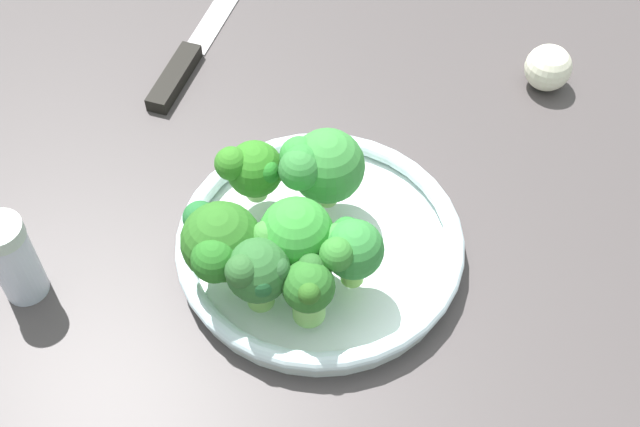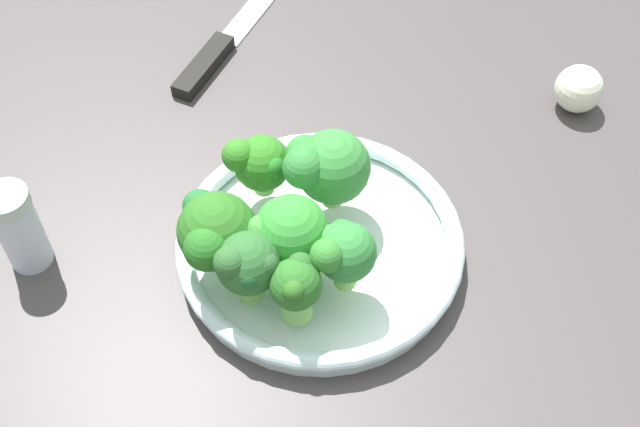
{
  "view_description": "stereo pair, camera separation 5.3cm",
  "coord_description": "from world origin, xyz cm",
  "px_view_note": "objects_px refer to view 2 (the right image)",
  "views": [
    {
      "loc": [
        4.31,
        -40.38,
        60.06
      ],
      "look_at": [
        3.13,
        1.96,
        5.88
      ],
      "focal_mm": 46.31,
      "sensor_mm": 36.0,
      "label": 1
    },
    {
      "loc": [
        9.63,
        -39.89,
        60.06
      ],
      "look_at": [
        3.13,
        1.96,
        5.88
      ],
      "focal_mm": 46.31,
      "sensor_mm": 36.0,
      "label": 2
    }
  ],
  "objects_px": {
    "broccoli_floret_1": "(259,163)",
    "broccoli_floret_3": "(342,251)",
    "broccoli_floret_6": "(296,286)",
    "bowl": "(320,244)",
    "knife": "(226,41)",
    "pepper_shaker": "(19,228)",
    "broccoli_floret_4": "(248,266)",
    "broccoli_floret_0": "(324,166)",
    "broccoli_floret_2": "(290,230)",
    "garlic_bulb": "(579,89)",
    "broccoli_floret_5": "(215,233)"
  },
  "relations": [
    {
      "from": "broccoli_floret_4",
      "to": "broccoli_floret_2",
      "type": "bearing_deg",
      "value": 55.79
    },
    {
      "from": "broccoli_floret_5",
      "to": "broccoli_floret_3",
      "type": "bearing_deg",
      "value": -1.64
    },
    {
      "from": "knife",
      "to": "pepper_shaker",
      "type": "relative_size",
      "value": 2.97
    },
    {
      "from": "broccoli_floret_5",
      "to": "knife",
      "type": "height_order",
      "value": "broccoli_floret_5"
    },
    {
      "from": "broccoli_floret_2",
      "to": "broccoli_floret_5",
      "type": "relative_size",
      "value": 1.0
    },
    {
      "from": "bowl",
      "to": "broccoli_floret_4",
      "type": "relative_size",
      "value": 3.52
    },
    {
      "from": "pepper_shaker",
      "to": "broccoli_floret_4",
      "type": "bearing_deg",
      "value": -7.5
    },
    {
      "from": "broccoli_floret_1",
      "to": "broccoli_floret_5",
      "type": "xyz_separation_m",
      "value": [
        -0.02,
        -0.08,
        0.01
      ]
    },
    {
      "from": "broccoli_floret_0",
      "to": "broccoli_floret_4",
      "type": "bearing_deg",
      "value": -112.3
    },
    {
      "from": "broccoli_floret_4",
      "to": "broccoli_floret_5",
      "type": "relative_size",
      "value": 0.95
    },
    {
      "from": "broccoli_floret_1",
      "to": "broccoli_floret_3",
      "type": "xyz_separation_m",
      "value": [
        0.08,
        -0.09,
        0.01
      ]
    },
    {
      "from": "broccoli_floret_6",
      "to": "knife",
      "type": "relative_size",
      "value": 0.24
    },
    {
      "from": "broccoli_floret_1",
      "to": "broccoli_floret_3",
      "type": "height_order",
      "value": "broccoli_floret_3"
    },
    {
      "from": "bowl",
      "to": "broccoli_floret_6",
      "type": "relative_size",
      "value": 4.08
    },
    {
      "from": "bowl",
      "to": "broccoli_floret_3",
      "type": "xyz_separation_m",
      "value": [
        0.02,
        -0.04,
        0.06
      ]
    },
    {
      "from": "broccoli_floret_6",
      "to": "broccoli_floret_3",
      "type": "bearing_deg",
      "value": 48.66
    },
    {
      "from": "bowl",
      "to": "knife",
      "type": "relative_size",
      "value": 0.96
    },
    {
      "from": "bowl",
      "to": "broccoli_floret_1",
      "type": "height_order",
      "value": "broccoli_floret_1"
    },
    {
      "from": "broccoli_floret_6",
      "to": "broccoli_floret_1",
      "type": "bearing_deg",
      "value": 113.81
    },
    {
      "from": "broccoli_floret_3",
      "to": "broccoli_floret_2",
      "type": "bearing_deg",
      "value": 163.72
    },
    {
      "from": "broccoli_floret_3",
      "to": "pepper_shaker",
      "type": "height_order",
      "value": "broccoli_floret_3"
    },
    {
      "from": "broccoli_floret_0",
      "to": "broccoli_floret_3",
      "type": "distance_m",
      "value": 0.08
    },
    {
      "from": "broccoli_floret_0",
      "to": "garlic_bulb",
      "type": "xyz_separation_m",
      "value": [
        0.23,
        0.19,
        -0.05
      ]
    },
    {
      "from": "broccoli_floret_1",
      "to": "broccoli_floret_3",
      "type": "distance_m",
      "value": 0.12
    },
    {
      "from": "broccoli_floret_6",
      "to": "broccoli_floret_5",
      "type": "bearing_deg",
      "value": 152.5
    },
    {
      "from": "broccoli_floret_6",
      "to": "pepper_shaker",
      "type": "height_order",
      "value": "broccoli_floret_6"
    },
    {
      "from": "broccoli_floret_4",
      "to": "pepper_shaker",
      "type": "relative_size",
      "value": 0.81
    },
    {
      "from": "broccoli_floret_0",
      "to": "broccoli_floret_5",
      "type": "relative_size",
      "value": 1.04
    },
    {
      "from": "broccoli_floret_3",
      "to": "broccoli_floret_6",
      "type": "distance_m",
      "value": 0.05
    },
    {
      "from": "pepper_shaker",
      "to": "broccoli_floret_6",
      "type": "bearing_deg",
      "value": -8.26
    },
    {
      "from": "broccoli_floret_3",
      "to": "broccoli_floret_1",
      "type": "bearing_deg",
      "value": 134.36
    },
    {
      "from": "bowl",
      "to": "broccoli_floret_2",
      "type": "bearing_deg",
      "value": -121.4
    },
    {
      "from": "broccoli_floret_3",
      "to": "pepper_shaker",
      "type": "bearing_deg",
      "value": 179.88
    },
    {
      "from": "broccoli_floret_5",
      "to": "broccoli_floret_6",
      "type": "relative_size",
      "value": 1.22
    },
    {
      "from": "bowl",
      "to": "broccoli_floret_6",
      "type": "height_order",
      "value": "broccoli_floret_6"
    },
    {
      "from": "broccoli_floret_3",
      "to": "broccoli_floret_5",
      "type": "xyz_separation_m",
      "value": [
        -0.1,
        0.0,
        -0.0
      ]
    },
    {
      "from": "broccoli_floret_1",
      "to": "broccoli_floret_5",
      "type": "relative_size",
      "value": 0.83
    },
    {
      "from": "broccoli_floret_1",
      "to": "garlic_bulb",
      "type": "distance_m",
      "value": 0.34
    },
    {
      "from": "broccoli_floret_3",
      "to": "broccoli_floret_6",
      "type": "relative_size",
      "value": 1.11
    },
    {
      "from": "broccoli_floret_4",
      "to": "broccoli_floret_0",
      "type": "bearing_deg",
      "value": 67.7
    },
    {
      "from": "broccoli_floret_4",
      "to": "knife",
      "type": "xyz_separation_m",
      "value": [
        -0.1,
        0.33,
        -0.07
      ]
    },
    {
      "from": "broccoli_floret_1",
      "to": "broccoli_floret_2",
      "type": "xyz_separation_m",
      "value": [
        0.04,
        -0.07,
        0.01
      ]
    },
    {
      "from": "broccoli_floret_1",
      "to": "broccoli_floret_6",
      "type": "xyz_separation_m",
      "value": [
        0.05,
        -0.12,
        0.0
      ]
    },
    {
      "from": "bowl",
      "to": "broccoli_floret_3",
      "type": "bearing_deg",
      "value": -61.03
    },
    {
      "from": "broccoli_floret_6",
      "to": "knife",
      "type": "distance_m",
      "value": 0.37
    },
    {
      "from": "knife",
      "to": "pepper_shaker",
      "type": "distance_m",
      "value": 0.33
    },
    {
      "from": "knife",
      "to": "broccoli_floret_6",
      "type": "bearing_deg",
      "value": -67.87
    },
    {
      "from": "broccoli_floret_3",
      "to": "broccoli_floret_4",
      "type": "relative_size",
      "value": 0.96
    },
    {
      "from": "broccoli_floret_0",
      "to": "broccoli_floret_3",
      "type": "xyz_separation_m",
      "value": [
        0.03,
        -0.08,
        -0.01
      ]
    },
    {
      "from": "broccoli_floret_1",
      "to": "pepper_shaker",
      "type": "bearing_deg",
      "value": -155.94
    }
  ]
}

